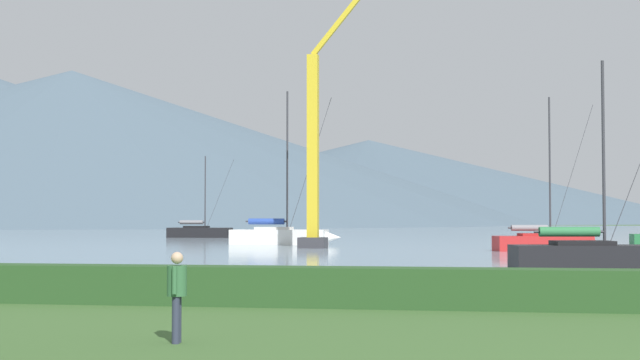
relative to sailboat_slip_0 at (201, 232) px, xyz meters
name	(u,v)px	position (x,y,z in m)	size (l,w,h in m)	color
harbor_water	(501,232)	(34.90, 47.87, -0.68)	(320.00, 246.00, 0.00)	#8499A8
sailboat_slip_0	(201,232)	(0.00, 0.00, 0.00)	(8.28, 2.56, 9.29)	black
sailboat_slip_4	(281,235)	(14.64, -25.49, 0.10)	(9.30, 2.94, 12.92)	white
sailboat_slip_6	(544,242)	(35.34, -36.87, -0.04)	(7.65, 3.55, 10.53)	red
sailboat_slip_8	(594,255)	(35.76, -59.92, -0.03)	(8.05, 3.43, 9.14)	black
person_standing_walker	(177,289)	(25.28, -85.34, 0.29)	(0.36, 0.57, 1.65)	#2D3347
dock_crane	(315,159)	(18.98, -33.61, 5.95)	(6.08, 2.00, 20.62)	#333338
distant_hill_west_ridge	(71,147)	(-111.47, 209.36, 26.89)	(327.45, 327.45, 55.13)	#4C6070
distant_hill_central_peak	(369,181)	(-15.70, 312.18, 17.94)	(292.17, 292.17, 37.24)	#4C6070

